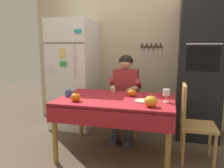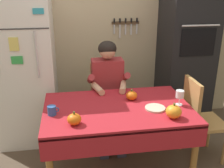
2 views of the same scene
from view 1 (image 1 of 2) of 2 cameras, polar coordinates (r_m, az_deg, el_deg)
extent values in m
plane|color=brown|center=(2.89, 0.56, -18.51)|extent=(10.00, 10.00, 0.00)
cube|color=#BCAD89|center=(3.87, 6.23, 8.64)|extent=(3.70, 0.10, 2.60)
cube|color=#4C3823|center=(3.78, 10.10, 9.46)|extent=(0.36, 0.02, 0.04)
cube|color=silver|center=(3.78, 7.77, 8.32)|extent=(0.02, 0.01, 0.12)
cube|color=black|center=(3.78, 7.80, 9.98)|extent=(0.02, 0.01, 0.06)
cube|color=silver|center=(3.78, 8.90, 7.84)|extent=(0.02, 0.01, 0.18)
cube|color=black|center=(3.77, 8.95, 9.95)|extent=(0.02, 0.01, 0.06)
cube|color=silver|center=(3.77, 10.05, 8.14)|extent=(0.02, 0.01, 0.13)
cube|color=black|center=(3.77, 10.10, 9.92)|extent=(0.02, 0.01, 0.06)
cube|color=silver|center=(3.76, 11.20, 8.06)|extent=(0.02, 0.01, 0.14)
cube|color=black|center=(3.76, 11.26, 9.89)|extent=(0.02, 0.01, 0.06)
cube|color=silver|center=(3.76, 12.35, 8.11)|extent=(0.02, 0.01, 0.13)
cube|color=black|center=(3.76, 12.42, 9.85)|extent=(0.02, 0.01, 0.06)
cube|color=white|center=(3.80, -9.87, 2.49)|extent=(0.68, 0.68, 1.80)
cylinder|color=silver|center=(3.38, -9.61, 5.87)|extent=(0.02, 0.02, 0.50)
cube|color=#333335|center=(3.47, -12.49, 10.34)|extent=(0.67, 0.01, 0.01)
cube|color=teal|center=(3.37, -8.84, 13.36)|extent=(0.11, 0.01, 0.06)
cube|color=#E5D666|center=(3.48, -12.84, 7.83)|extent=(0.10, 0.02, 0.14)
cube|color=green|center=(3.48, -12.56, 5.07)|extent=(0.12, 0.02, 0.08)
cube|color=silver|center=(3.60, -15.81, 3.81)|extent=(0.09, 0.02, 0.13)
cube|color=black|center=(3.52, 21.65, 3.83)|extent=(0.60, 0.60, 2.10)
cube|color=black|center=(3.21, 22.46, 5.97)|extent=(0.42, 0.01, 0.32)
cylinder|color=silver|center=(3.18, 22.76, 9.54)|extent=(0.45, 0.02, 0.02)
cylinder|color=#9E6B33|center=(2.72, -14.53, -12.62)|extent=(0.06, 0.06, 0.70)
cylinder|color=#9E6B33|center=(3.38, -8.07, -7.94)|extent=(0.06, 0.06, 0.70)
cylinder|color=#9E6B33|center=(2.41, 14.30, -15.59)|extent=(0.06, 0.06, 0.70)
cylinder|color=#9E6B33|center=(3.14, 14.41, -9.56)|extent=(0.06, 0.06, 0.70)
cube|color=#A81E28|center=(2.73, 1.10, -4.05)|extent=(1.40, 0.90, 0.04)
cube|color=#A81E28|center=(2.34, -1.48, -8.94)|extent=(1.40, 0.01, 0.20)
cube|color=tan|center=(3.45, 3.66, -6.04)|extent=(0.40, 0.40, 0.04)
cube|color=tan|center=(3.57, 4.26, -1.28)|extent=(0.36, 0.04, 0.48)
cylinder|color=tan|center=(3.40, 0.21, -10.27)|extent=(0.04, 0.04, 0.41)
cylinder|color=tan|center=(3.71, 1.52, -8.53)|extent=(0.04, 0.04, 0.41)
cylinder|color=tan|center=(3.34, 5.98, -10.72)|extent=(0.04, 0.04, 0.41)
cylinder|color=tan|center=(3.65, 6.79, -8.89)|extent=(0.04, 0.04, 0.41)
cube|color=#38384C|center=(3.26, 0.49, -14.36)|extent=(0.10, 0.22, 0.08)
cube|color=#38384C|center=(3.22, 4.07, -14.69)|extent=(0.10, 0.22, 0.08)
cylinder|color=#38384C|center=(3.24, 0.76, -10.87)|extent=(0.09, 0.09, 0.38)
cylinder|color=#38384C|center=(3.20, 4.31, -11.16)|extent=(0.09, 0.09, 0.38)
cube|color=#38384C|center=(3.30, 1.61, -5.54)|extent=(0.12, 0.40, 0.11)
cube|color=#38384C|center=(3.27, 4.70, -5.73)|extent=(0.12, 0.40, 0.11)
cube|color=#9E2D33|center=(3.34, 3.60, -0.30)|extent=(0.36, 0.20, 0.48)
cylinder|color=#9E2D33|center=(3.30, -0.03, 0.33)|extent=(0.07, 0.26, 0.18)
cylinder|color=#9E2D33|center=(3.23, 6.86, 0.04)|extent=(0.07, 0.26, 0.18)
cylinder|color=#D8A884|center=(3.14, 0.25, -1.19)|extent=(0.13, 0.27, 0.07)
cylinder|color=#D8A884|center=(3.08, 5.30, -1.44)|extent=(0.13, 0.27, 0.07)
sphere|color=#D8A884|center=(3.27, 3.60, 5.69)|extent=(0.19, 0.19, 0.19)
ellipsoid|color=black|center=(3.28, 3.64, 6.05)|extent=(0.21, 0.21, 0.17)
cube|color=tan|center=(2.85, 21.39, -10.14)|extent=(0.40, 0.40, 0.04)
cube|color=tan|center=(2.76, 18.00, -4.99)|extent=(0.04, 0.36, 0.48)
cylinder|color=tan|center=(2.81, 25.08, -15.68)|extent=(0.04, 0.04, 0.41)
cylinder|color=tan|center=(2.76, 17.88, -15.63)|extent=(0.04, 0.04, 0.41)
cylinder|color=tan|center=(3.12, 23.95, -13.05)|extent=(0.04, 0.04, 0.41)
cylinder|color=tan|center=(3.08, 17.53, -12.95)|extent=(0.04, 0.04, 0.41)
cylinder|color=#2D569E|center=(2.85, -11.27, -2.34)|extent=(0.08, 0.08, 0.09)
torus|color=#2D569E|center=(2.83, -10.50, -2.30)|extent=(0.05, 0.01, 0.05)
cylinder|color=white|center=(2.60, 13.77, -4.49)|extent=(0.07, 0.07, 0.01)
cylinder|color=white|center=(2.59, 13.80, -3.65)|extent=(0.01, 0.01, 0.07)
cylinder|color=white|center=(2.58, 13.87, -2.09)|extent=(0.08, 0.08, 0.07)
ellipsoid|color=orange|center=(2.36, 10.01, -4.42)|extent=(0.14, 0.14, 0.12)
cylinder|color=#4C6023|center=(2.34, 10.06, -2.76)|extent=(0.02, 0.02, 0.02)
ellipsoid|color=orange|center=(2.82, 5.16, -2.28)|extent=(0.11, 0.11, 0.09)
cylinder|color=#4C6023|center=(2.81, 5.18, -1.17)|extent=(0.02, 0.02, 0.02)
ellipsoid|color=orange|center=(2.58, -9.37, -3.40)|extent=(0.12, 0.12, 0.10)
cylinder|color=#4C6023|center=(2.57, -9.41, -2.12)|extent=(0.02, 0.02, 0.02)
cylinder|color=beige|center=(2.57, 8.03, -4.37)|extent=(0.19, 0.19, 0.02)
camera|label=2|loc=(1.18, -64.21, 29.20)|focal=43.11mm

